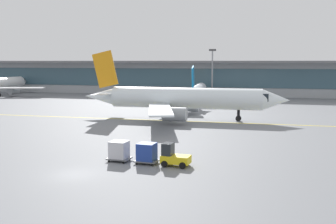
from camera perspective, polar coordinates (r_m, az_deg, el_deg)
ground_plane at (r=35.16m, az=-13.10°, el=-8.61°), size 400.00×400.00×0.00m
taxiway_centreline_stripe at (r=63.98m, az=2.11°, el=-1.30°), size 109.99×2.28×0.01m
terminal_concourse at (r=114.18m, az=6.48°, el=4.89°), size 220.85×11.00×9.60m
gate_airplane_1 at (r=95.39m, az=4.23°, el=3.05°), size 24.02×25.92×8.58m
taxiing_regional_jet at (r=65.60m, az=2.12°, el=1.90°), size 34.14×31.82×11.33m
baggage_tug at (r=36.67m, az=0.78°, el=-6.32°), size 2.70×1.79×2.10m
cargo_dolly_lead at (r=37.50m, az=-3.04°, el=-5.77°), size 2.22×1.76×1.94m
cargo_dolly_trailing at (r=38.63m, az=-6.96°, el=-5.43°), size 2.22×1.76×1.94m
apron_light_mast_1 at (r=105.19m, az=6.30°, el=5.82°), size 1.80×0.36×12.60m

